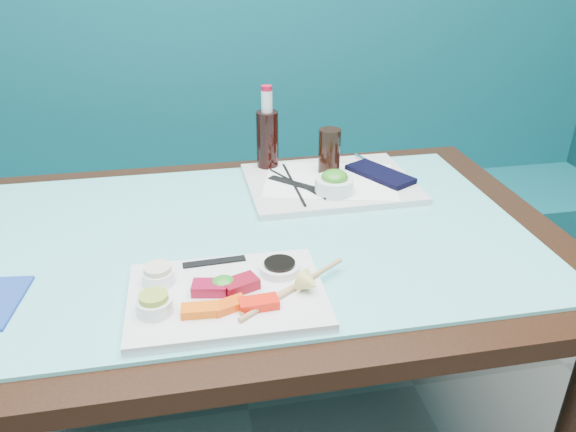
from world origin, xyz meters
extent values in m
cube|color=#0E5159|center=(0.00, 2.22, 0.23)|extent=(3.00, 0.55, 0.45)
cube|color=#0E5159|center=(0.00, 2.44, 0.70)|extent=(3.00, 0.12, 0.95)
cube|color=black|center=(0.00, 1.45, 0.73)|extent=(1.40, 0.90, 0.04)
cylinder|color=black|center=(-0.62, 1.82, 0.35)|extent=(0.06, 0.06, 0.71)
cylinder|color=black|center=(0.62, 1.82, 0.35)|extent=(0.06, 0.06, 0.71)
cube|color=#65CBCB|center=(0.00, 1.45, 0.75)|extent=(1.22, 0.76, 0.01)
cube|color=white|center=(-0.07, 1.21, 0.77)|extent=(0.35, 0.25, 0.02)
cube|color=#FF5D0A|center=(-0.12, 1.15, 0.78)|extent=(0.07, 0.03, 0.02)
cube|color=#F34D09|center=(-0.07, 1.16, 0.78)|extent=(0.07, 0.05, 0.01)
cube|color=#F91C09|center=(-0.02, 1.15, 0.78)|extent=(0.07, 0.04, 0.02)
cube|color=maroon|center=(-0.10, 1.21, 0.79)|extent=(0.07, 0.05, 0.02)
cube|color=maroon|center=(-0.05, 1.21, 0.79)|extent=(0.07, 0.06, 0.02)
ellipsoid|color=#25871F|center=(-0.08, 1.22, 0.79)|extent=(0.05, 0.05, 0.03)
cylinder|color=white|center=(-0.20, 1.17, 0.79)|extent=(0.07, 0.07, 0.03)
cylinder|color=#91AC37|center=(-0.20, 1.17, 0.81)|extent=(0.06, 0.06, 0.01)
cylinder|color=white|center=(-0.19, 1.26, 0.79)|extent=(0.07, 0.07, 0.02)
cylinder|color=beige|center=(-0.19, 1.26, 0.81)|extent=(0.06, 0.06, 0.01)
cylinder|color=white|center=(0.03, 1.26, 0.78)|extent=(0.09, 0.09, 0.02)
cylinder|color=black|center=(0.03, 1.26, 0.79)|extent=(0.08, 0.08, 0.01)
cone|color=#D8C966|center=(0.07, 1.18, 0.80)|extent=(0.05, 0.05, 0.04)
cube|color=black|center=(-0.09, 1.31, 0.78)|extent=(0.12, 0.03, 0.00)
cylinder|color=tan|center=(0.04, 1.19, 0.78)|extent=(0.19, 0.12, 0.01)
cylinder|color=tan|center=(0.05, 1.19, 0.78)|extent=(0.22, 0.16, 0.01)
cube|color=silver|center=(0.24, 1.66, 0.77)|extent=(0.43, 0.33, 0.02)
cube|color=white|center=(0.24, 1.66, 0.77)|extent=(0.38, 0.31, 0.00)
cylinder|color=white|center=(0.23, 1.59, 0.79)|extent=(0.11, 0.11, 0.04)
ellipsoid|color=#33891F|center=(0.23, 1.59, 0.82)|extent=(0.08, 0.08, 0.03)
cylinder|color=black|center=(0.25, 1.72, 0.83)|extent=(0.07, 0.07, 0.12)
cube|color=black|center=(0.37, 1.66, 0.78)|extent=(0.16, 0.20, 0.01)
cylinder|color=white|center=(0.37, 1.77, 0.78)|extent=(0.04, 0.09, 0.01)
cylinder|color=black|center=(0.14, 1.65, 0.78)|extent=(0.01, 0.26, 0.01)
cylinder|color=black|center=(0.15, 1.65, 0.78)|extent=(0.11, 0.21, 0.01)
cube|color=black|center=(0.14, 1.65, 0.78)|extent=(0.13, 0.13, 0.00)
cylinder|color=black|center=(0.09, 1.79, 0.84)|extent=(0.08, 0.08, 0.17)
cylinder|color=silver|center=(0.09, 1.79, 0.96)|extent=(0.04, 0.04, 0.06)
cylinder|color=#B50B28|center=(0.09, 1.79, 0.99)|extent=(0.04, 0.04, 0.01)
camera|label=1|loc=(-0.12, 0.37, 1.36)|focal=35.00mm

